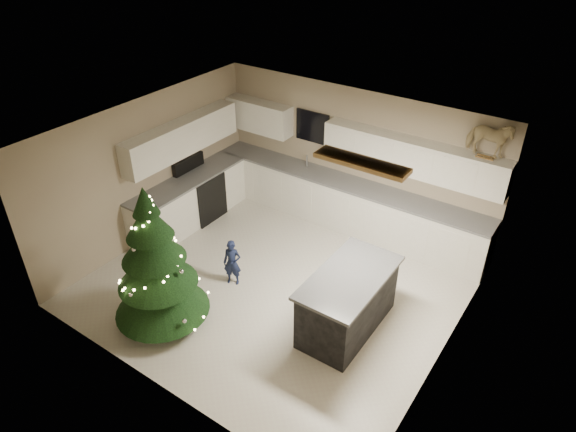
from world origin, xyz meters
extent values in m
plane|color=beige|center=(0.00, 0.00, 0.00)|extent=(5.50, 5.50, 0.00)
cube|color=tan|center=(0.00, 2.50, 1.30)|extent=(5.50, 0.02, 2.60)
cube|color=tan|center=(0.00, -2.50, 1.30)|extent=(5.50, 0.02, 2.60)
cube|color=tan|center=(-2.75, 0.00, 1.30)|extent=(0.02, 5.00, 2.60)
cube|color=tan|center=(2.75, 0.00, 1.30)|extent=(0.02, 5.00, 2.60)
cube|color=silver|center=(0.00, 0.00, 2.60)|extent=(5.50, 5.00, 0.02)
cube|color=olive|center=(1.30, 0.10, 2.55)|extent=(1.25, 0.32, 0.06)
cube|color=white|center=(1.30, 0.10, 2.52)|extent=(1.15, 0.24, 0.02)
cube|color=silver|center=(0.00, 2.20, 0.45)|extent=(5.48, 0.60, 0.90)
cube|color=silver|center=(-2.45, 0.60, 0.45)|extent=(0.60, 2.60, 0.90)
cube|color=slate|center=(0.00, 2.19, 0.92)|extent=(5.48, 0.62, 0.04)
cube|color=slate|center=(-2.44, 0.60, 0.92)|extent=(0.62, 2.60, 0.04)
cube|color=silver|center=(-2.05, 2.33, 1.70)|extent=(1.40, 0.35, 0.60)
cube|color=silver|center=(1.15, 2.33, 1.70)|extent=(3.20, 0.35, 0.60)
cube|color=silver|center=(-2.58, 0.72, 1.70)|extent=(0.35, 2.60, 0.60)
cube|color=black|center=(-0.90, 2.47, 1.70)|extent=(0.70, 0.04, 0.60)
cube|color=#99999E|center=(-0.90, 2.20, 0.90)|extent=(0.55, 0.40, 0.06)
cylinder|color=#99999E|center=(-0.90, 2.30, 1.06)|extent=(0.03, 0.03, 0.24)
cube|color=black|center=(-2.43, 0.90, 0.45)|extent=(0.64, 0.75, 0.90)
cube|color=black|center=(-2.68, 0.90, 1.05)|extent=(0.10, 0.75, 0.30)
cube|color=black|center=(1.40, -0.18, 0.45)|extent=(0.80, 1.60, 0.90)
cube|color=black|center=(1.40, -0.18, 0.93)|extent=(0.90, 1.70, 0.05)
cylinder|color=olive|center=(1.05, -0.32, 0.70)|extent=(0.38, 0.38, 0.04)
cylinder|color=olive|center=(0.92, -0.45, 0.34)|extent=(0.04, 0.04, 0.68)
cylinder|color=olive|center=(1.18, -0.45, 0.34)|extent=(0.04, 0.04, 0.68)
cylinder|color=olive|center=(0.92, -0.18, 0.34)|extent=(0.04, 0.04, 0.68)
cylinder|color=olive|center=(1.18, -0.18, 0.34)|extent=(0.04, 0.04, 0.68)
cube|color=olive|center=(1.05, -0.32, 0.22)|extent=(0.29, 0.03, 0.03)
cylinder|color=#3F2816|center=(-0.91, -1.60, 0.15)|extent=(0.12, 0.12, 0.30)
cone|color=black|center=(-0.91, -1.60, 0.56)|extent=(1.38, 1.38, 0.71)
cone|color=black|center=(-0.91, -1.60, 1.01)|extent=(1.14, 1.14, 0.61)
cone|color=black|center=(-0.91, -1.60, 1.42)|extent=(0.89, 0.89, 0.56)
cone|color=black|center=(-0.91, -1.60, 1.77)|extent=(0.65, 0.65, 0.51)
cone|color=black|center=(-0.91, -1.60, 2.08)|extent=(0.36, 0.36, 0.41)
sphere|color=#FFD88C|center=(-0.19, -1.60, 0.25)|extent=(0.04, 0.04, 0.04)
sphere|color=#FFD88C|center=(-0.26, -1.33, 0.31)|extent=(0.04, 0.04, 0.04)
sphere|color=#FFD88C|center=(-0.42, -1.12, 0.36)|extent=(0.04, 0.04, 0.04)
sphere|color=#FFD88C|center=(-0.65, -0.99, 0.41)|extent=(0.04, 0.04, 0.04)
sphere|color=#FFD88C|center=(-0.90, -0.95, 0.47)|extent=(0.04, 0.04, 0.04)
sphere|color=#FFD88C|center=(-1.14, -1.02, 0.52)|extent=(0.04, 0.04, 0.04)
sphere|color=#FFD88C|center=(-1.33, -1.16, 0.57)|extent=(0.04, 0.04, 0.04)
sphere|color=#FFD88C|center=(-1.45, -1.36, 0.63)|extent=(0.04, 0.04, 0.04)
sphere|color=#FFD88C|center=(-1.48, -1.58, 0.68)|extent=(0.04, 0.04, 0.04)
sphere|color=#FFD88C|center=(-1.42, -1.79, 0.73)|extent=(0.04, 0.04, 0.04)
sphere|color=#FFD88C|center=(-1.30, -1.96, 0.79)|extent=(0.04, 0.04, 0.04)
sphere|color=#FFD88C|center=(-1.12, -2.07, 0.84)|extent=(0.04, 0.04, 0.04)
sphere|color=#FFD88C|center=(-0.93, -2.10, 0.90)|extent=(0.04, 0.04, 0.04)
sphere|color=#FFD88C|center=(-0.75, -2.05, 0.95)|extent=(0.04, 0.04, 0.04)
sphere|color=#FFD88C|center=(-0.60, -1.94, 1.00)|extent=(0.04, 0.04, 0.04)
sphere|color=#FFD88C|center=(-0.51, -1.79, 1.06)|extent=(0.04, 0.04, 0.04)
sphere|color=#FFD88C|center=(-0.49, -1.63, 1.11)|extent=(0.04, 0.04, 0.04)
sphere|color=#FFD88C|center=(-0.53, -1.47, 1.16)|extent=(0.04, 0.04, 0.04)
sphere|color=#FFD88C|center=(-0.62, -1.35, 1.22)|extent=(0.04, 0.04, 0.04)
sphere|color=#FFD88C|center=(-0.74, -1.27, 1.27)|extent=(0.04, 0.04, 0.04)
sphere|color=#FFD88C|center=(-0.88, -1.25, 1.32)|extent=(0.04, 0.04, 0.04)
sphere|color=#FFD88C|center=(-1.01, -1.29, 1.38)|extent=(0.04, 0.04, 0.04)
sphere|color=#FFD88C|center=(-1.11, -1.36, 1.43)|extent=(0.04, 0.04, 0.04)
sphere|color=#FFD88C|center=(-1.17, -1.46, 1.48)|extent=(0.04, 0.04, 0.04)
sphere|color=#FFD88C|center=(-1.18, -1.58, 1.54)|extent=(0.04, 0.04, 0.04)
sphere|color=#FFD88C|center=(-1.15, -1.67, 1.59)|extent=(0.04, 0.04, 0.04)
sphere|color=#FFD88C|center=(-1.09, -1.75, 1.64)|extent=(0.04, 0.04, 0.04)
sphere|color=#FFD88C|center=(-1.01, -1.79, 1.70)|extent=(0.04, 0.04, 0.04)
sphere|color=#FFD88C|center=(-0.93, -1.80, 1.75)|extent=(0.04, 0.04, 0.04)
sphere|color=#FFD88C|center=(-0.86, -1.77, 1.80)|extent=(0.04, 0.04, 0.04)
sphere|color=#FFD88C|center=(-0.81, -1.73, 1.86)|extent=(0.04, 0.04, 0.04)
sphere|color=#FFD88C|center=(-0.78, -1.67, 1.91)|extent=(0.04, 0.04, 0.04)
sphere|color=#FFD88C|center=(-0.78, -1.62, 1.97)|extent=(0.04, 0.04, 0.04)
sphere|color=#FFD88C|center=(-0.80, -1.57, 2.02)|extent=(0.04, 0.04, 0.04)
sphere|color=#FFD88C|center=(-0.84, -1.55, 2.07)|extent=(0.04, 0.04, 0.04)
sphere|color=#FFD88C|center=(-0.87, -1.54, 2.13)|extent=(0.04, 0.04, 0.04)
sphere|color=silver|center=(-0.29, -1.60, 0.41)|extent=(0.07, 0.07, 0.07)
sphere|color=silver|center=(-1.23, -1.16, 0.61)|extent=(0.07, 0.07, 0.07)
sphere|color=silver|center=(-1.05, -2.05, 0.81)|extent=(0.07, 0.07, 0.07)
sphere|color=silver|center=(-0.53, -1.48, 1.01)|extent=(0.07, 0.07, 0.07)
sphere|color=silver|center=(-1.17, -1.41, 1.22)|extent=(0.07, 0.07, 0.07)
sphere|color=silver|center=(-0.91, -1.85, 1.42)|extent=(0.07, 0.07, 0.07)
sphere|color=silver|center=(-0.76, -1.49, 1.62)|extent=(0.07, 0.07, 0.07)
sphere|color=silver|center=(-1.01, -1.57, 1.82)|extent=(0.07, 0.07, 0.07)
sphere|color=silver|center=(-0.90, -1.63, 2.03)|extent=(0.07, 0.07, 0.07)
imported|color=#101533|center=(-0.61, -0.34, 0.40)|extent=(0.35, 0.29, 0.80)
cube|color=olive|center=(2.30, 2.28, 2.01)|extent=(0.27, 0.02, 0.02)
cube|color=olive|center=(2.30, 2.37, 2.01)|extent=(0.27, 0.02, 0.02)
imported|color=#D4B490|center=(2.30, 2.33, 2.32)|extent=(0.71, 0.36, 0.58)
camera|label=1|loc=(3.84, -5.23, 5.46)|focal=32.00mm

